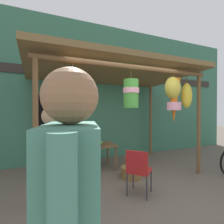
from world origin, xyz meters
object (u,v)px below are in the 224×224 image
object	(u,v)px
folding_chair	(138,168)
vendor_in_orange	(52,164)
flower_heap_on_table	(90,143)
display_table	(87,148)
wicker_basket_by_table	(131,172)
wicker_basket_spare	(132,162)

from	to	relation	value
folding_chair	vendor_in_orange	distance (m)	1.73
flower_heap_on_table	display_table	bearing A→B (deg)	116.37
folding_chair	vendor_in_orange	bearing A→B (deg)	-158.40
wicker_basket_by_table	vendor_in_orange	distance (m)	2.48
display_table	flower_heap_on_table	bearing A→B (deg)	-63.63
folding_chair	flower_heap_on_table	bearing A→B (deg)	106.13
vendor_in_orange	display_table	bearing A→B (deg)	65.18
display_table	flower_heap_on_table	world-z (taller)	flower_heap_on_table
display_table	wicker_basket_spare	world-z (taller)	display_table
folding_chair	wicker_basket_by_table	size ratio (longest dim) A/B	1.71
wicker_basket_by_table	vendor_in_orange	world-z (taller)	vendor_in_orange
flower_heap_on_table	vendor_in_orange	size ratio (longest dim) A/B	0.46
display_table	folding_chair	xyz separation A→B (m)	(0.50, -1.66, -0.09)
wicker_basket_by_table	flower_heap_on_table	bearing A→B (deg)	134.09
flower_heap_on_table	wicker_basket_by_table	bearing A→B (deg)	-45.91
display_table	folding_chair	distance (m)	1.74
wicker_basket_by_table	display_table	bearing A→B (deg)	132.91
folding_chair	wicker_basket_spare	distance (m)	1.60
flower_heap_on_table	folding_chair	size ratio (longest dim) A/B	0.88
flower_heap_on_table	wicker_basket_by_table	distance (m)	1.26
wicker_basket_spare	vendor_in_orange	distance (m)	3.11
vendor_in_orange	folding_chair	bearing A→B (deg)	21.60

